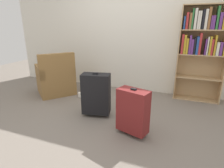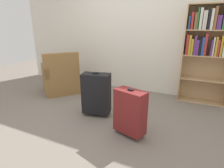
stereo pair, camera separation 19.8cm
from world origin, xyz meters
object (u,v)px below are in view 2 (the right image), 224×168
armchair (61,78)px  mug (83,94)px  bookshelf (208,45)px  suitcase_black (96,93)px  suitcase_dark_red (130,112)px

armchair → mug: size_ratio=8.22×
bookshelf → mug: size_ratio=14.80×
armchair → suitcase_black: 1.40m
bookshelf → mug: (-2.21, -0.73, -1.03)m
mug → suitcase_dark_red: size_ratio=0.18×
bookshelf → armchair: bookshelf is taller
bookshelf → suitcase_dark_red: size_ratio=2.69×
bookshelf → suitcase_dark_red: 2.00m
mug → suitcase_black: bearing=-42.1°
suitcase_dark_red → suitcase_black: 0.77m
suitcase_black → suitcase_dark_red: bearing=-25.2°
bookshelf → suitcase_black: bearing=-139.3°
mug → bookshelf: bearing=18.3°
mug → suitcase_black: 0.95m
mug → suitcase_black: suitcase_black is taller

